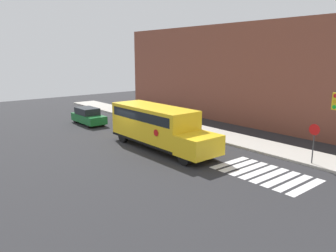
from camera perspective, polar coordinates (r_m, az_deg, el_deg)
ground_plane at (r=24.58m, az=-5.98°, el=-2.99°), size 60.00×60.00×0.00m
sidewalk_strip at (r=28.56m, az=4.92°, el=-0.64°), size 44.00×3.00×0.15m
building_backdrop at (r=32.78m, az=13.31°, el=8.82°), size 32.00×4.00×9.28m
crosswalk_stripes at (r=19.11m, az=16.42°, el=-7.96°), size 5.40×3.20×0.01m
school_bus at (r=22.90m, az=-1.84°, el=0.20°), size 9.15×2.57×2.90m
parked_car at (r=31.87m, az=-13.71°, el=1.67°), size 4.15×1.70×1.55m
stop_sign at (r=20.95m, az=24.04°, el=-2.03°), size 0.65×0.10×2.53m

